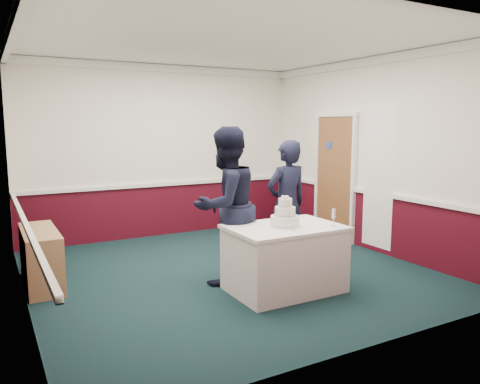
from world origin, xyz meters
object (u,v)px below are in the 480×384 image
cake_table (284,258)px  cake_knife (293,229)px  champagne_flute (334,215)px  wedding_cake (285,217)px  person_woman (287,204)px  sideboard (41,258)px  person_man (226,206)px

cake_table → cake_knife: cake_knife is taller
cake_table → cake_knife: size_ratio=6.00×
cake_knife → champagne_flute: champagne_flute is taller
wedding_cake → person_woman: person_woman is taller
wedding_cake → champagne_flute: 0.57m
cake_knife → champagne_flute: bearing=14.1°
sideboard → champagne_flute: bearing=-31.7°
sideboard → cake_knife: bearing=-35.6°
champagne_flute → cake_knife: bearing=171.4°
sideboard → cake_table: size_ratio=0.91×
cake_knife → champagne_flute: size_ratio=1.07×
cake_table → wedding_cake: (0.00, 0.00, 0.50)m
cake_table → cake_knife: (-0.03, -0.20, 0.39)m
cake_knife → champagne_flute: (0.53, -0.08, 0.14)m
cake_knife → person_man: 0.94m
cake_table → wedding_cake: wedding_cake is taller
sideboard → champagne_flute: 3.61m
sideboard → wedding_cake: (2.53, -1.59, 0.55)m
sideboard → person_man: 2.37m
person_man → person_woman: bearing=173.9°
champagne_flute → person_man: (-0.97, 0.89, 0.05)m
person_woman → cake_table: bearing=52.2°
cake_knife → person_woman: person_woman is taller
wedding_cake → person_man: person_man is taller
cake_knife → champagne_flute: 0.55m
cake_table → person_man: bearing=127.3°
person_man → person_woman: 1.07m
cake_table → cake_knife: bearing=-98.5°
cake_table → person_woman: bearing=54.4°
sideboard → wedding_cake: size_ratio=3.30×
cake_knife → person_man: size_ratio=0.11×
wedding_cake → person_man: size_ratio=0.19×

